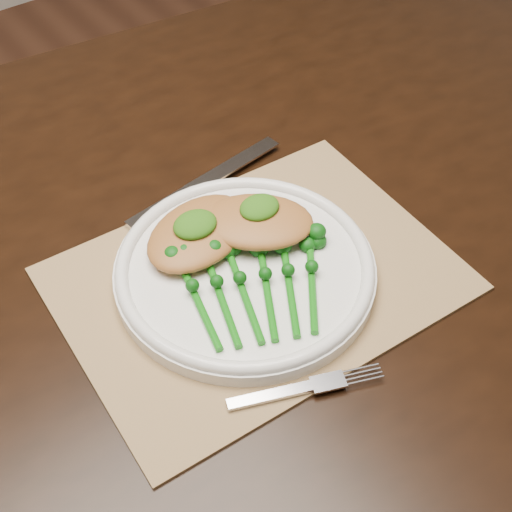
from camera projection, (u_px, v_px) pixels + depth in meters
dining_table at (160, 415)px, 1.09m from camera, size 1.69×1.08×0.75m
placemat at (257, 279)px, 0.78m from camera, size 0.43×0.33×0.00m
dinner_plate at (245, 268)px, 0.77m from camera, size 0.29×0.29×0.03m
knife at (191, 190)px, 0.87m from camera, size 0.24×0.05×0.01m
fork at (316, 385)px, 0.69m from camera, size 0.15×0.07×0.00m
chicken_fillet_left at (199, 232)px, 0.79m from camera, size 0.16×0.13×0.03m
chicken_fillet_right at (257, 221)px, 0.79m from camera, size 0.15×0.15×0.03m
pesto_dollop_left at (195, 225)px, 0.77m from camera, size 0.05×0.04×0.02m
pesto_dollop_right at (259, 207)px, 0.79m from camera, size 0.05×0.04×0.02m
broccolini_bundle at (256, 294)px, 0.74m from camera, size 0.20×0.21×0.04m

